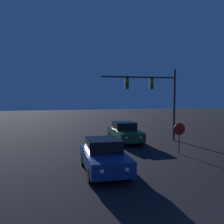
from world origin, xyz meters
TOP-DOWN VIEW (x-y plane):
  - car_near at (-1.26, 8.41)m, footprint 1.99×4.54m
  - car_far at (1.93, 15.57)m, footprint 1.95×4.52m
  - traffic_signal_mast at (4.47, 15.43)m, footprint 6.29×0.30m
  - stop_sign at (4.22, 10.97)m, footprint 0.78×0.07m

SIDE VIEW (x-z plane):
  - car_near at x=-1.26m, z-range 0.00..1.63m
  - car_far at x=1.93m, z-range 0.00..1.63m
  - stop_sign at x=4.22m, z-range 0.40..2.40m
  - traffic_signal_mast at x=4.47m, z-range 1.06..6.97m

